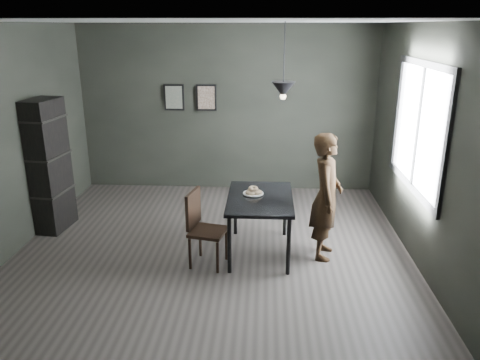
# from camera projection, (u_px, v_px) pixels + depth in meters

# --- Properties ---
(ground) EXTENTS (5.00, 5.00, 0.00)m
(ground) POSITION_uv_depth(u_px,v_px,m) (213.00, 251.00, 6.02)
(ground) COLOR #322E2B
(ground) RESTS_ON ground
(back_wall) EXTENTS (5.00, 0.10, 2.80)m
(back_wall) POSITION_uv_depth(u_px,v_px,m) (227.00, 109.00, 7.95)
(back_wall) COLOR black
(back_wall) RESTS_ON ground
(ceiling) EXTENTS (5.00, 5.00, 0.02)m
(ceiling) POSITION_uv_depth(u_px,v_px,m) (208.00, 21.00, 5.14)
(ceiling) COLOR silver
(ceiling) RESTS_ON ground
(window_assembly) EXTENTS (0.04, 1.96, 1.56)m
(window_assembly) POSITION_uv_depth(u_px,v_px,m) (418.00, 127.00, 5.57)
(window_assembly) COLOR white
(window_assembly) RESTS_ON ground
(cafe_table) EXTENTS (0.80, 1.20, 0.75)m
(cafe_table) POSITION_uv_depth(u_px,v_px,m) (260.00, 203.00, 5.78)
(cafe_table) COLOR black
(cafe_table) RESTS_ON ground
(white_plate) EXTENTS (0.23, 0.23, 0.01)m
(white_plate) POSITION_uv_depth(u_px,v_px,m) (253.00, 194.00, 5.84)
(white_plate) COLOR white
(white_plate) RESTS_ON cafe_table
(donut_pile) EXTENTS (0.21, 0.21, 0.09)m
(donut_pile) POSITION_uv_depth(u_px,v_px,m) (253.00, 191.00, 5.83)
(donut_pile) COLOR beige
(donut_pile) RESTS_ON white_plate
(woman) EXTENTS (0.47, 0.63, 1.57)m
(woman) POSITION_uv_depth(u_px,v_px,m) (326.00, 196.00, 5.66)
(woman) COLOR black
(woman) RESTS_ON ground
(wood_chair) EXTENTS (0.48, 0.48, 0.92)m
(wood_chair) POSITION_uv_depth(u_px,v_px,m) (201.00, 223.00, 5.54)
(wood_chair) COLOR black
(wood_chair) RESTS_ON ground
(shelf_unit) EXTENTS (0.41, 0.65, 1.84)m
(shelf_unit) POSITION_uv_depth(u_px,v_px,m) (49.00, 166.00, 6.43)
(shelf_unit) COLOR black
(shelf_unit) RESTS_ON ground
(pendant_lamp) EXTENTS (0.28, 0.28, 0.86)m
(pendant_lamp) POSITION_uv_depth(u_px,v_px,m) (283.00, 89.00, 5.42)
(pendant_lamp) COLOR black
(pendant_lamp) RESTS_ON ground
(framed_print_left) EXTENTS (0.34, 0.04, 0.44)m
(framed_print_left) POSITION_uv_depth(u_px,v_px,m) (174.00, 97.00, 7.90)
(framed_print_left) COLOR black
(framed_print_left) RESTS_ON ground
(framed_print_right) EXTENTS (0.34, 0.04, 0.44)m
(framed_print_right) POSITION_uv_depth(u_px,v_px,m) (206.00, 98.00, 7.87)
(framed_print_right) COLOR black
(framed_print_right) RESTS_ON ground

